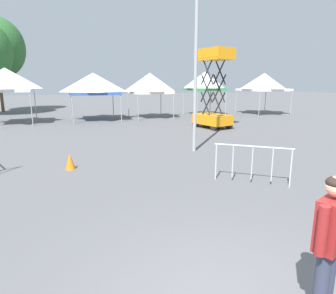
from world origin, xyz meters
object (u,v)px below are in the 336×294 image
object	(u,v)px
crowd_barrier_near_person	(252,157)
canopy_tent_behind_right	(264,82)
canopy_tent_right_of_center	(6,80)
person_foreground	(330,240)
scissor_lift	(213,106)
canopy_tent_behind_left	(94,84)
traffic_cone_lot_center	(70,161)
light_pole_near_lift	(197,25)
canopy_tent_far_right	(205,81)
canopy_tent_far_left	(150,83)

from	to	relation	value
crowd_barrier_near_person	canopy_tent_behind_right	bearing A→B (deg)	51.14
canopy_tent_right_of_center	person_foreground	distance (m)	20.85
canopy_tent_behind_right	scissor_lift	distance (m)	9.81
canopy_tent_behind_left	traffic_cone_lot_center	distance (m)	13.00
person_foreground	crowd_barrier_near_person	world-z (taller)	person_foreground
canopy_tent_right_of_center	light_pole_near_lift	xyz separation A→B (m)	(8.21, -11.52, 1.96)
light_pole_near_lift	traffic_cone_lot_center	size ratio (longest dim) A/B	16.26
canopy_tent_right_of_center	canopy_tent_behind_right	size ratio (longest dim) A/B	1.04
canopy_tent_right_of_center	crowd_barrier_near_person	bearing A→B (deg)	-62.83
canopy_tent_far_right	canopy_tent_behind_right	world-z (taller)	canopy_tent_far_right
canopy_tent_far_right	traffic_cone_lot_center	world-z (taller)	canopy_tent_far_right
canopy_tent_behind_right	scissor_lift	world-z (taller)	scissor_lift
scissor_lift	canopy_tent_far_left	bearing A→B (deg)	108.10
canopy_tent_right_of_center	traffic_cone_lot_center	world-z (taller)	canopy_tent_right_of_center
canopy_tent_behind_left	canopy_tent_far_left	world-z (taller)	canopy_tent_far_left
canopy_tent_far_left	canopy_tent_far_right	distance (m)	4.83
canopy_tent_right_of_center	canopy_tent_behind_right	world-z (taller)	canopy_tent_right_of_center
canopy_tent_behind_left	traffic_cone_lot_center	xyz separation A→B (m)	(-2.29, -12.57, -2.39)
person_foreground	canopy_tent_far_right	bearing A→B (deg)	66.26
canopy_tent_far_left	crowd_barrier_near_person	bearing A→B (deg)	-96.84
canopy_tent_far_left	scissor_lift	distance (m)	6.73
canopy_tent_far_left	canopy_tent_right_of_center	bearing A→B (deg)	-179.87
canopy_tent_behind_right	light_pole_near_lift	world-z (taller)	light_pole_near_lift
canopy_tent_behind_right	traffic_cone_lot_center	world-z (taller)	canopy_tent_behind_right
canopy_tent_right_of_center	canopy_tent_behind_left	xyz separation A→B (m)	(5.63, 0.15, -0.26)
canopy_tent_behind_right	light_pole_near_lift	distance (m)	16.06
canopy_tent_right_of_center	canopy_tent_behind_left	size ratio (longest dim) A/B	1.07
canopy_tent_right_of_center	canopy_tent_far_right	xyz separation A→B (m)	(14.72, 0.19, -0.06)
scissor_lift	canopy_tent_behind_left	bearing A→B (deg)	134.62
traffic_cone_lot_center	person_foreground	bearing A→B (deg)	-71.30
canopy_tent_behind_left	canopy_tent_far_right	world-z (taller)	canopy_tent_far_right
canopy_tent_far_left	light_pole_near_lift	xyz separation A→B (m)	(-1.68, -11.55, 2.19)
canopy_tent_behind_left	traffic_cone_lot_center	bearing A→B (deg)	-100.32
canopy_tent_behind_left	person_foreground	size ratio (longest dim) A/B	1.94
canopy_tent_behind_left	traffic_cone_lot_center	size ratio (longest dim) A/B	6.52
person_foreground	canopy_tent_right_of_center	bearing A→B (deg)	106.44
canopy_tent_far_left	crowd_barrier_near_person	world-z (taller)	canopy_tent_far_left
canopy_tent_far_right	canopy_tent_right_of_center	bearing A→B (deg)	-179.26
canopy_tent_far_right	light_pole_near_lift	bearing A→B (deg)	-119.05
canopy_tent_far_right	person_foreground	xyz separation A→B (m)	(-8.84, -20.10, -1.83)
canopy_tent_right_of_center	canopy_tent_far_right	size ratio (longest dim) A/B	1.02
light_pole_near_lift	canopy_tent_right_of_center	bearing A→B (deg)	125.47
canopy_tent_behind_left	scissor_lift	xyz separation A→B (m)	(6.31, -6.40, -1.28)
canopy_tent_far_left	crowd_barrier_near_person	xyz separation A→B (m)	(-1.88, -15.64, -1.93)
canopy_tent_far_left	person_foreground	distance (m)	20.40
canopy_tent_behind_right	light_pole_near_lift	xyz separation A→B (m)	(-11.76, -10.74, 2.09)
canopy_tent_behind_left	light_pole_near_lift	distance (m)	12.16
canopy_tent_far_right	canopy_tent_behind_left	bearing A→B (deg)	-179.75
canopy_tent_behind_left	crowd_barrier_near_person	size ratio (longest dim) A/B	2.10
person_foreground	light_pole_near_lift	xyz separation A→B (m)	(2.33, 8.39, 3.84)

